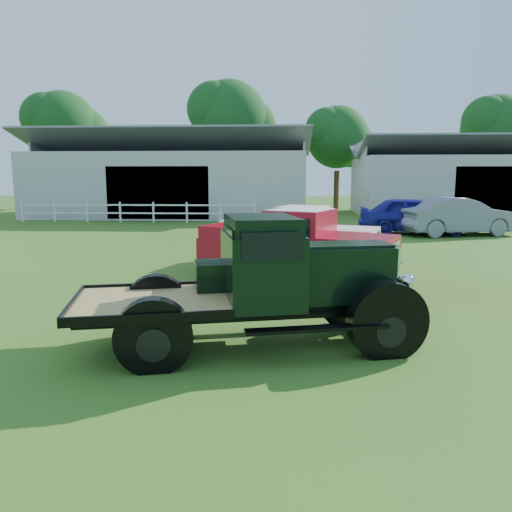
# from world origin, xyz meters

# --- Properties ---
(ground) EXTENTS (120.00, 120.00, 0.00)m
(ground) POSITION_xyz_m (0.00, 0.00, 0.00)
(ground) COLOR #3D5718
(shed_left) EXTENTS (18.80, 10.20, 5.60)m
(shed_left) POSITION_xyz_m (-7.00, 26.00, 2.80)
(shed_left) COLOR #9F9F9F
(shed_left) RESTS_ON ground
(shed_right) EXTENTS (16.80, 9.20, 5.20)m
(shed_right) POSITION_xyz_m (14.00, 27.00, 2.60)
(shed_right) COLOR #9F9F9F
(shed_right) RESTS_ON ground
(fence_rail) EXTENTS (14.20, 0.16, 1.20)m
(fence_rail) POSITION_xyz_m (-8.00, 20.00, 0.60)
(fence_rail) COLOR white
(fence_rail) RESTS_ON ground
(tree_a) EXTENTS (6.30, 6.30, 10.50)m
(tree_a) POSITION_xyz_m (-18.00, 33.00, 5.25)
(tree_a) COLOR #19581B
(tree_a) RESTS_ON ground
(tree_b) EXTENTS (6.90, 6.90, 11.50)m
(tree_b) POSITION_xyz_m (-4.00, 34.00, 5.75)
(tree_b) COLOR #19581B
(tree_b) RESTS_ON ground
(tree_c) EXTENTS (5.40, 5.40, 9.00)m
(tree_c) POSITION_xyz_m (5.00, 33.00, 4.50)
(tree_c) COLOR #19581B
(tree_c) RESTS_ON ground
(tree_d) EXTENTS (6.00, 6.00, 10.00)m
(tree_d) POSITION_xyz_m (18.00, 34.00, 5.00)
(tree_d) COLOR #19581B
(tree_d) RESTS_ON ground
(vintage_flatbed) EXTENTS (5.61, 3.24, 2.09)m
(vintage_flatbed) POSITION_xyz_m (0.34, -1.37, 1.04)
(vintage_flatbed) COLOR black
(vintage_flatbed) RESTS_ON ground
(red_pickup) EXTENTS (5.54, 3.86, 1.89)m
(red_pickup) POSITION_xyz_m (1.11, 3.82, 0.94)
(red_pickup) COLOR #AB1023
(red_pickup) RESTS_ON ground
(white_pickup) EXTENTS (5.17, 3.34, 1.77)m
(white_pickup) POSITION_xyz_m (1.22, 6.04, 0.89)
(white_pickup) COLOR #F2E5CD
(white_pickup) RESTS_ON ground
(misc_car_blue) EXTENTS (5.37, 2.64, 1.76)m
(misc_car_blue) POSITION_xyz_m (6.89, 14.84, 0.88)
(misc_car_blue) COLOR navy
(misc_car_blue) RESTS_ON ground
(misc_car_grey) EXTENTS (5.58, 3.10, 1.74)m
(misc_car_grey) POSITION_xyz_m (8.72, 14.33, 0.87)
(misc_car_grey) COLOR slate
(misc_car_grey) RESTS_ON ground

